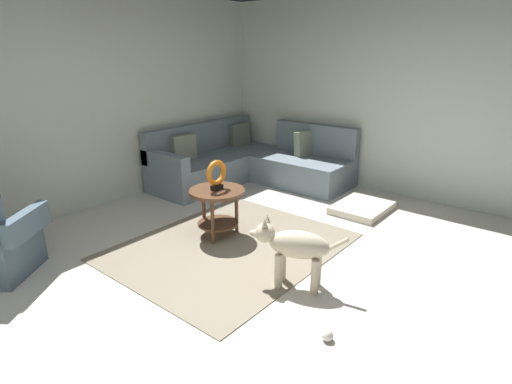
% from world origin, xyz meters
% --- Properties ---
extents(ground_plane, '(6.00, 6.00, 0.10)m').
position_xyz_m(ground_plane, '(0.00, 0.00, -0.05)').
color(ground_plane, silver).
extents(wall_back, '(6.00, 0.12, 2.70)m').
position_xyz_m(wall_back, '(0.00, 2.94, 1.35)').
color(wall_back, silver).
rests_on(wall_back, ground_plane).
extents(wall_right, '(0.12, 6.00, 2.70)m').
position_xyz_m(wall_right, '(2.94, 0.00, 1.35)').
color(wall_right, silver).
rests_on(wall_right, ground_plane).
extents(area_rug, '(2.30, 1.90, 0.01)m').
position_xyz_m(area_rug, '(0.15, 0.70, 0.01)').
color(area_rug, gray).
rests_on(area_rug, ground_plane).
extents(sectional_couch, '(2.20, 2.25, 0.88)m').
position_xyz_m(sectional_couch, '(1.99, 2.01, 0.29)').
color(sectional_couch, slate).
rests_on(sectional_couch, ground_plane).
extents(side_table, '(0.60, 0.60, 0.54)m').
position_xyz_m(side_table, '(0.27, 0.99, 0.42)').
color(side_table, brown).
rests_on(side_table, ground_plane).
extents(torus_sculpture, '(0.28, 0.08, 0.33)m').
position_xyz_m(torus_sculpture, '(0.27, 0.99, 0.71)').
color(torus_sculpture, black).
rests_on(torus_sculpture, side_table).
extents(dog_bed_mat, '(0.80, 0.60, 0.09)m').
position_xyz_m(dog_bed_mat, '(1.98, 0.08, 0.04)').
color(dog_bed_mat, beige).
rests_on(dog_bed_mat, ground_plane).
extents(dog, '(0.40, 0.80, 0.63)m').
position_xyz_m(dog, '(-0.06, -0.23, 0.38)').
color(dog, beige).
rests_on(dog, ground_plane).
extents(dog_toy_ball, '(0.09, 0.09, 0.09)m').
position_xyz_m(dog_toy_ball, '(-0.50, -0.83, 0.04)').
color(dog_toy_ball, silver).
rests_on(dog_toy_ball, ground_plane).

